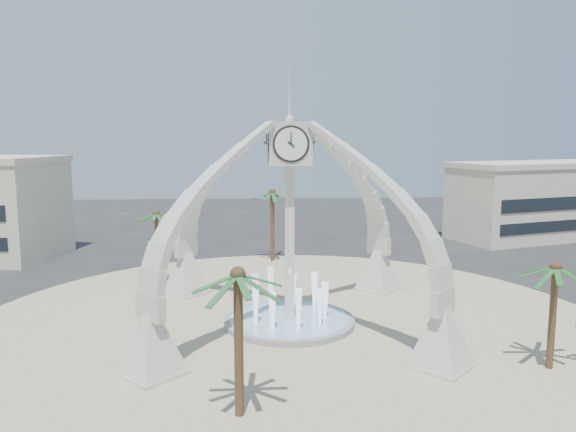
{
  "coord_description": "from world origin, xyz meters",
  "views": [
    {
      "loc": [
        -2.09,
        -33.09,
        11.53
      ],
      "look_at": [
        0.03,
        2.0,
        6.47
      ],
      "focal_mm": 35.0,
      "sensor_mm": 36.0,
      "label": 1
    }
  ],
  "objects": [
    {
      "name": "palm_south",
      "position": [
        -2.78,
        -11.19,
        5.94
      ],
      "size": [
        4.31,
        4.31,
        6.79
      ],
      "rotation": [
        0.0,
        0.0,
        0.07
      ],
      "color": "brown",
      "rests_on": "ground"
    },
    {
      "name": "building_ne",
      "position": [
        30.0,
        28.0,
        4.31
      ],
      "size": [
        21.87,
        14.17,
        8.6
      ],
      "rotation": [
        0.0,
        0.0,
        0.31
      ],
      "color": "beige",
      "rests_on": "ground"
    },
    {
      "name": "ground",
      "position": [
        0.0,
        0.0,
        0.0
      ],
      "size": [
        140.0,
        140.0,
        0.0
      ],
      "primitive_type": "plane",
      "color": "#282828",
      "rests_on": "ground"
    },
    {
      "name": "fountain",
      "position": [
        0.0,
        0.0,
        0.29
      ],
      "size": [
        8.0,
        8.0,
        3.62
      ],
      "color": "#97979A",
      "rests_on": "ground"
    },
    {
      "name": "palm_north",
      "position": [
        -0.47,
        17.71,
        6.33
      ],
      "size": [
        4.18,
        4.18,
        7.19
      ],
      "rotation": [
        0.0,
        0.0,
        -0.04
      ],
      "color": "brown",
      "rests_on": "ground"
    },
    {
      "name": "clock_tower",
      "position": [
        -0.0,
        -0.0,
        6.49
      ],
      "size": [
        17.94,
        17.94,
        16.3
      ],
      "color": "beige",
      "rests_on": "ground"
    },
    {
      "name": "palm_east",
      "position": [
        12.5,
        -7.36,
        5.14
      ],
      "size": [
        4.84,
        4.84,
        5.91
      ],
      "rotation": [
        0.0,
        0.0,
        -0.41
      ],
      "color": "brown",
      "rests_on": "ground"
    },
    {
      "name": "plaza",
      "position": [
        0.0,
        0.0,
        0.03
      ],
      "size": [
        40.0,
        40.0,
        0.06
      ],
      "primitive_type": "cylinder",
      "color": "#BBAB8B",
      "rests_on": "ground"
    },
    {
      "name": "palm_west",
      "position": [
        -9.5,
        9.18,
        5.61
      ],
      "size": [
        4.28,
        4.28,
        6.33
      ],
      "rotation": [
        0.0,
        0.0,
        0.41
      ],
      "color": "brown",
      "rests_on": "ground"
    }
  ]
}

